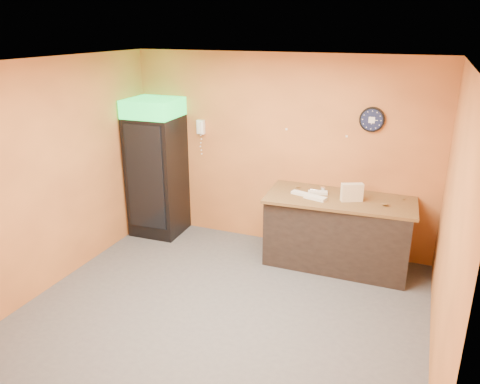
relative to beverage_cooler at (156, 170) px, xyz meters
The scene contains 15 objects.
floor 2.66m from the beverage_cooler, 40.87° to the right, with size 4.50×4.50×0.00m, color #47474C.
back_wall 1.93m from the beverage_cooler, 12.12° to the left, with size 4.50×0.02×2.80m, color orange.
left_wall 1.69m from the beverage_cooler, 103.96° to the right, with size 0.02×4.00×2.80m, color orange.
right_wall 4.42m from the beverage_cooler, 21.34° to the right, with size 0.02×4.00×2.80m, color orange.
ceiling 3.02m from the beverage_cooler, 40.87° to the right, with size 4.50×4.00×0.02m, color white.
beverage_cooler is the anchor object (origin of this frame).
prep_counter 2.90m from the beverage_cooler, ahead, with size 1.88×0.84×0.94m, color black.
wall_clock 3.27m from the beverage_cooler, ahead, with size 0.33×0.06×0.33m.
wall_phone 0.96m from the beverage_cooler, 29.11° to the left, with size 0.12×0.10×0.21m.
butcher_paper 2.85m from the beverage_cooler, ahead, with size 1.95×0.92×0.04m, color brown.
sub_roll_stack 3.00m from the beverage_cooler, ahead, with size 0.29×0.20×0.24m.
wrapped_sandwich_left 2.33m from the beverage_cooler, ahead, with size 0.25×0.10×0.04m, color silver.
wrapped_sandwich_mid 2.56m from the beverage_cooler, ahead, with size 0.29×0.12×0.04m, color silver.
wrapped_sandwich_right 2.53m from the beverage_cooler, ahead, with size 0.26×0.10×0.04m, color silver.
kitchen_tool 2.58m from the beverage_cooler, ahead, with size 0.07×0.07×0.07m, color silver.
Camera 1 is at (1.92, -4.32, 3.14)m, focal length 35.00 mm.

